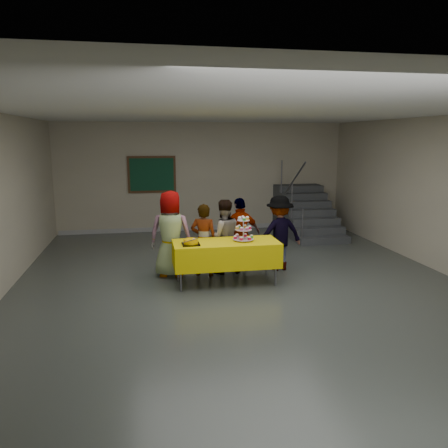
# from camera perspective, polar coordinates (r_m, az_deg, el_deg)

# --- Properties ---
(room_shell) EXTENTS (10.00, 10.04, 3.02)m
(room_shell) POSITION_cam_1_polar(r_m,az_deg,el_deg) (7.35, 2.53, 7.67)
(room_shell) COLOR #4C514C
(room_shell) RESTS_ON ground
(bake_table) EXTENTS (1.88, 0.78, 0.77)m
(bake_table) POSITION_cam_1_polar(r_m,az_deg,el_deg) (7.81, 0.27, -3.84)
(bake_table) COLOR #595960
(bake_table) RESTS_ON ground
(cupcake_stand) EXTENTS (0.38, 0.38, 0.44)m
(cupcake_stand) POSITION_cam_1_polar(r_m,az_deg,el_deg) (7.81, 2.54, -0.89)
(cupcake_stand) COLOR silver
(cupcake_stand) RESTS_ON bake_table
(bear_cake) EXTENTS (0.32, 0.36, 0.12)m
(bear_cake) POSITION_cam_1_polar(r_m,az_deg,el_deg) (7.55, -4.36, -2.27)
(bear_cake) COLOR black
(bear_cake) RESTS_ON bake_table
(schoolchild_a) EXTENTS (0.90, 0.69, 1.63)m
(schoolchild_a) POSITION_cam_1_polar(r_m,az_deg,el_deg) (8.22, -6.97, -1.30)
(schoolchild_a) COLOR slate
(schoolchild_a) RESTS_ON ground
(schoolchild_b) EXTENTS (0.59, 0.49, 1.38)m
(schoolchild_b) POSITION_cam_1_polar(r_m,az_deg,el_deg) (8.23, -2.66, -2.10)
(schoolchild_b) COLOR slate
(schoolchild_b) RESTS_ON ground
(schoolchild_c) EXTENTS (0.73, 0.59, 1.44)m
(schoolchild_c) POSITION_cam_1_polar(r_m,az_deg,el_deg) (8.37, -0.10, -1.66)
(schoolchild_c) COLOR slate
(schoolchild_c) RESTS_ON ground
(schoolchild_d) EXTENTS (0.90, 0.54, 1.44)m
(schoolchild_d) POSITION_cam_1_polar(r_m,az_deg,el_deg) (8.60, 2.15, -1.33)
(schoolchild_d) COLOR slate
(schoolchild_d) RESTS_ON ground
(schoolchild_e) EXTENTS (1.03, 0.69, 1.48)m
(schoolchild_e) POSITION_cam_1_polar(r_m,az_deg,el_deg) (8.66, 7.23, -1.18)
(schoolchild_e) COLOR slate
(schoolchild_e) RESTS_ON ground
(staircase) EXTENTS (1.30, 2.40, 2.04)m
(staircase) POSITION_cam_1_polar(r_m,az_deg,el_deg) (12.25, 10.46, 1.17)
(staircase) COLOR #424447
(staircase) RESTS_ON ground
(noticeboard) EXTENTS (1.30, 0.05, 1.00)m
(noticeboard) POSITION_cam_1_polar(r_m,az_deg,el_deg) (12.14, -9.40, 6.40)
(noticeboard) COLOR #472B16
(noticeboard) RESTS_ON ground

